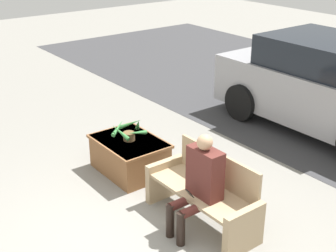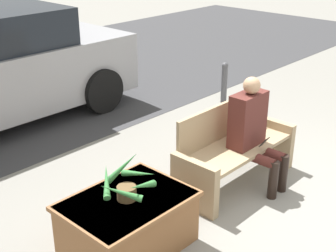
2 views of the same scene
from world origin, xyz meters
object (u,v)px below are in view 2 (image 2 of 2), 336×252
bench (233,149)px  planter_box (128,222)px  person_seated (253,128)px  bollard_post (224,82)px  potted_plant (126,184)px

bench → planter_box: bench is taller
person_seated → planter_box: size_ratio=1.12×
bench → person_seated: (0.11, -0.18, 0.28)m
bollard_post → planter_box: bearing=-155.4°
bench → bollard_post: bearing=38.8°
person_seated → bollard_post: size_ratio=1.84×
bollard_post → bench: bearing=-141.2°
person_seated → bollard_post: 2.65m
bench → potted_plant: 1.65m
planter_box → bollard_post: size_ratio=1.63×
person_seated → bench: bearing=120.8°
bench → person_seated: person_seated is taller
planter_box → bollard_post: (3.65, 1.67, 0.08)m
bench → person_seated: bearing=-59.2°
person_seated → potted_plant: 1.74m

